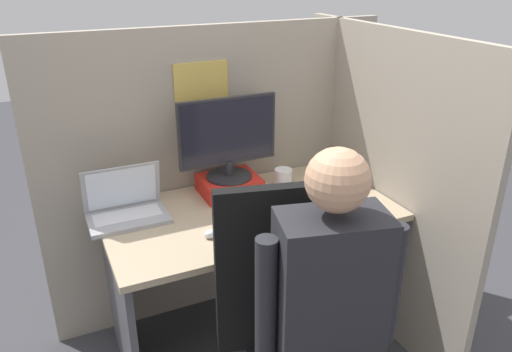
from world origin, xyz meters
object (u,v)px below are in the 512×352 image
object	(u,v)px
paper_box	(229,185)
laptop	(126,209)
stapler	(346,173)
coffee_mug	(283,177)
monitor	(228,137)
person	(342,323)
office_chair	(301,343)
carrot_toy	(291,226)

from	to	relation	value
paper_box	laptop	distance (m)	0.52
stapler	coffee_mug	bearing A→B (deg)	166.71
monitor	coffee_mug	world-z (taller)	monitor
paper_box	stapler	xyz separation A→B (m)	(0.63, -0.10, -0.01)
paper_box	laptop	bearing A→B (deg)	-174.06
monitor	person	xyz separation A→B (m)	(-0.05, -1.08, -0.27)
laptop	stapler	world-z (taller)	laptop
monitor	office_chair	size ratio (longest dim) A/B	0.44
laptop	person	bearing A→B (deg)	-65.47
laptop	stapler	size ratio (longest dim) A/B	2.09
monitor	carrot_toy	distance (m)	0.54
monitor	laptop	bearing A→B (deg)	-173.76
laptop	person	world-z (taller)	person
monitor	carrot_toy	world-z (taller)	monitor
laptop	office_chair	world-z (taller)	office_chair
paper_box	person	bearing A→B (deg)	-92.68
office_chair	coffee_mug	world-z (taller)	office_chair
person	monitor	bearing A→B (deg)	87.32
paper_box	stapler	world-z (taller)	paper_box
carrot_toy	person	world-z (taller)	person
carrot_toy	coffee_mug	xyz separation A→B (m)	(0.19, 0.44, 0.02)
laptop	person	distance (m)	1.12
stapler	person	size ratio (longest dim) A/B	0.12
stapler	office_chair	distance (m)	1.10
paper_box	person	world-z (taller)	person
coffee_mug	office_chair	bearing A→B (deg)	-113.42
paper_box	coffee_mug	xyz separation A→B (m)	(0.29, -0.02, -0.00)
paper_box	carrot_toy	world-z (taller)	paper_box
paper_box	stapler	bearing A→B (deg)	-8.76
stapler	office_chair	world-z (taller)	office_chair
carrot_toy	office_chair	size ratio (longest dim) A/B	0.10
paper_box	person	xyz separation A→B (m)	(-0.05, -1.07, -0.02)
office_chair	coffee_mug	distance (m)	0.99
stapler	person	world-z (taller)	person
coffee_mug	paper_box	bearing A→B (deg)	176.58
laptop	coffee_mug	world-z (taller)	laptop
laptop	monitor	bearing A→B (deg)	6.24
monitor	coffee_mug	size ratio (longest dim) A/B	5.34
office_chair	monitor	bearing A→B (deg)	84.21
paper_box	monitor	bearing A→B (deg)	90.00
person	coffee_mug	distance (m)	1.11
stapler	carrot_toy	bearing A→B (deg)	-145.57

